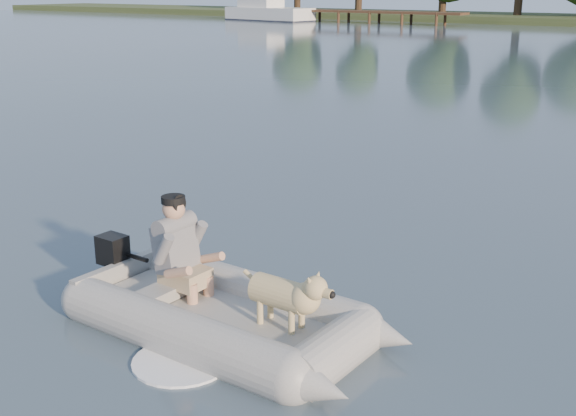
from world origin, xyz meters
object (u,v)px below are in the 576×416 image
Objects in this scene: dock at (364,17)px; cabin_cruiser at (269,7)px; man at (177,244)px; dog at (281,298)px; dinghy at (225,278)px.

cabin_cruiser is (-9.05, -1.28, 0.66)m from dock.
man reaches higher than dog.
dog is 61.86m from cabin_cruiser.
dinghy is (26.44, -51.53, 0.04)m from dock.
dock is 57.56m from man.
dinghy reaches higher than dog.
cabin_cruiser is at bearing 126.96° from dinghy.
dinghy is 4.15× the size of man.
dock is 4.24× the size of dinghy.
dinghy is 0.62m from dog.
dinghy is 0.47× the size of cabin_cruiser.
dog is at bearing 4.57° from dinghy.
dog is at bearing -62.29° from dock.
dog is at bearing 0.00° from man.
man reaches higher than dock.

